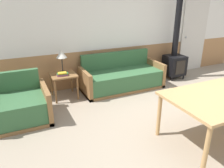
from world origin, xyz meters
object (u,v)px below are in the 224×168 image
object	(u,v)px
couch	(122,78)
wood_stove	(175,53)
side_table	(64,78)
table_lamp	(62,56)
armchair	(21,107)

from	to	relation	value
couch	wood_stove	size ratio (longest dim) A/B	0.77
side_table	table_lamp	size ratio (longest dim) A/B	1.10
side_table	wood_stove	bearing A→B (deg)	0.23
couch	armchair	size ratio (longest dim) A/B	2.04
couch	table_lamp	bearing A→B (deg)	173.30
side_table	table_lamp	xyz separation A→B (m)	(0.02, 0.09, 0.46)
table_lamp	armchair	bearing A→B (deg)	-141.89
armchair	side_table	bearing A→B (deg)	26.02
armchair	side_table	xyz separation A→B (m)	(0.90, 0.63, 0.18)
couch	armchair	distance (m)	2.32
armchair	table_lamp	distance (m)	1.33
couch	table_lamp	world-z (taller)	table_lamp
couch	table_lamp	size ratio (longest dim) A/B	3.98
couch	side_table	bearing A→B (deg)	177.21
side_table	table_lamp	bearing A→B (deg)	78.92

